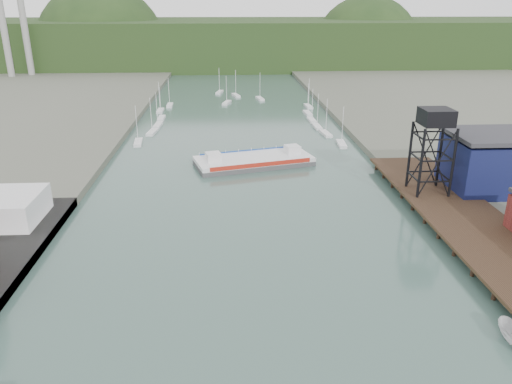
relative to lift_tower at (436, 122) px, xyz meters
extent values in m
cube|color=black|center=(2.00, -13.00, -13.75)|extent=(14.00, 70.00, 0.50)
cylinder|color=black|center=(-4.00, -13.00, -14.85)|extent=(0.60, 0.60, 2.20)
cylinder|color=black|center=(8.00, -13.00, -14.85)|extent=(0.60, 0.60, 2.20)
cylinder|color=black|center=(-3.00, -3.00, -7.00)|extent=(0.50, 0.50, 13.00)
cylinder|color=black|center=(3.00, -3.00, -7.00)|extent=(0.50, 0.50, 13.00)
cylinder|color=black|center=(-3.00, 3.00, -7.00)|extent=(0.50, 0.50, 13.00)
cylinder|color=black|center=(3.00, 3.00, -7.00)|extent=(0.50, 0.50, 13.00)
cube|color=black|center=(0.00, 0.00, 1.00)|extent=(5.50, 5.50, 3.00)
cube|color=#0C0F37|center=(15.00, 2.00, -9.05)|extent=(20.00, 14.00, 10.00)
cube|color=#2D2D33|center=(15.00, 2.00, -3.15)|extent=(20.50, 14.50, 0.80)
cube|color=silver|center=(-62.54, 45.89, -15.30)|extent=(2.67, 7.65, 0.90)
cube|color=silver|center=(-60.28, 57.30, -15.30)|extent=(2.81, 7.67, 0.90)
cube|color=silver|center=(-59.71, 66.17, -15.30)|extent=(2.35, 7.59, 0.90)
cube|color=silver|center=(-59.81, 76.09, -15.30)|extent=(2.01, 7.50, 0.90)
cube|color=silver|center=(-61.64, 88.33, -15.30)|extent=(2.00, 7.50, 0.90)
cube|color=silver|center=(-59.32, 98.17, -15.30)|extent=(2.16, 7.54, 0.90)
cube|color=silver|center=(-7.44, 41.03, -15.30)|extent=(2.53, 7.62, 0.90)
cube|color=silver|center=(-9.54, 52.51, -15.30)|extent=(2.76, 7.67, 0.90)
cube|color=silver|center=(-10.54, 61.29, -15.30)|extent=(2.22, 7.56, 0.90)
cube|color=silver|center=(-10.73, 70.28, -15.30)|extent=(2.18, 7.54, 0.90)
cube|color=silver|center=(-10.33, 81.38, -15.30)|extent=(2.46, 7.61, 0.90)
cube|color=silver|center=(-8.22, 92.99, -15.30)|extent=(2.48, 7.61, 0.90)
cube|color=silver|center=(-38.16, 102.00, -15.30)|extent=(3.78, 7.76, 0.90)
cube|color=silver|center=(-24.96, 110.00, -15.30)|extent=(3.31, 7.74, 0.90)
cube|color=silver|center=(-34.34, 118.00, -15.30)|extent=(3.76, 7.76, 0.90)
cube|color=silver|center=(-41.11, 126.00, -15.30)|extent=(3.40, 7.74, 0.90)
cylinder|color=gray|center=(-145.00, 172.00, 14.35)|extent=(3.20, 3.20, 60.00)
cylinder|color=gray|center=(-137.00, 177.00, 14.35)|extent=(3.20, 3.20, 60.00)
cube|color=#1D3216|center=(-35.00, 242.00, -3.65)|extent=(500.00, 120.00, 28.00)
sphere|color=#1D3216|center=(-115.00, 242.00, -7.65)|extent=(80.00, 80.00, 80.00)
sphere|color=#1D3216|center=(55.00, 252.00, -9.65)|extent=(70.00, 70.00, 70.00)
cube|color=#434345|center=(-32.03, 25.13, -15.10)|extent=(29.13, 17.59, 1.09)
cube|color=silver|center=(-32.03, 25.13, -14.12)|extent=(29.13, 17.59, 0.87)
cube|color=#A92113|center=(-30.61, 19.82, -13.90)|extent=(23.19, 6.38, 0.98)
cube|color=navy|center=(-33.46, 30.44, -13.90)|extent=(23.19, 6.38, 0.98)
cube|color=silver|center=(-41.50, 22.59, -12.81)|extent=(4.00, 4.00, 2.18)
cube|color=silver|center=(-22.56, 27.67, -12.81)|extent=(4.00, 4.00, 2.18)
camera|label=1|loc=(-38.17, -87.75, 20.60)|focal=35.00mm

